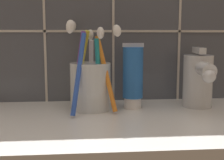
# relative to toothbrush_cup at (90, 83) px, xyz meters

# --- Properties ---
(sink_counter) EXTENTS (0.60, 0.32, 0.02)m
(sink_counter) POSITION_rel_toothbrush_cup_xyz_m (0.04, -0.07, -0.06)
(sink_counter) COLOR silver
(sink_counter) RESTS_ON ground
(tile_wall_backsplash) EXTENTS (0.70, 0.02, 0.46)m
(tile_wall_backsplash) POSITION_rel_toothbrush_cup_xyz_m (0.04, 0.09, 0.16)
(tile_wall_backsplash) COLOR #4C515B
(tile_wall_backsplash) RESTS_ON ground
(toothbrush_cup) EXTENTS (0.11, 0.17, 0.18)m
(toothbrush_cup) POSITION_rel_toothbrush_cup_xyz_m (0.00, 0.00, 0.00)
(toothbrush_cup) COLOR silver
(toothbrush_cup) RESTS_ON sink_counter
(toothpaste_tube) EXTENTS (0.04, 0.04, 0.13)m
(toothpaste_tube) POSITION_rel_toothbrush_cup_xyz_m (0.09, 0.00, 0.01)
(toothpaste_tube) COLOR white
(toothpaste_tube) RESTS_ON sink_counter
(sink_faucet) EXTENTS (0.06, 0.12, 0.12)m
(sink_faucet) POSITION_rel_toothbrush_cup_xyz_m (0.22, -0.00, 0.01)
(sink_faucet) COLOR silver
(sink_faucet) RESTS_ON sink_counter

